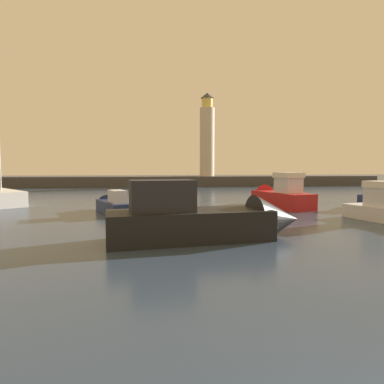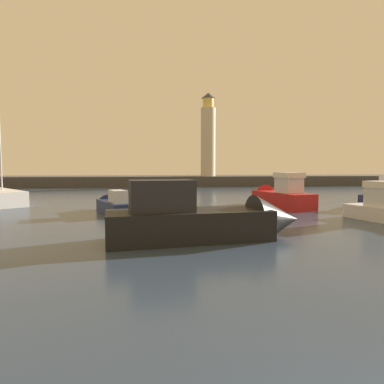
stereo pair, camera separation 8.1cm
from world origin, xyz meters
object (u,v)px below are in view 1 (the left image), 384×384
(motorboat_0, at_px, (214,220))
(motorboat_2, at_px, (112,205))
(motorboat_3, at_px, (275,196))
(lighthouse, at_px, (207,137))

(motorboat_0, xyz_separation_m, motorboat_2, (-5.40, 9.07, -0.31))
(motorboat_0, bearing_deg, motorboat_3, 57.46)
(motorboat_0, distance_m, motorboat_3, 13.42)
(lighthouse, height_order, motorboat_2, lighthouse)
(lighthouse, xyz_separation_m, motorboat_3, (0.42, -29.61, -7.40))
(lighthouse, distance_m, motorboat_3, 30.52)
(motorboat_2, bearing_deg, motorboat_0, -59.25)
(lighthouse, height_order, motorboat_0, lighthouse)
(lighthouse, distance_m, motorboat_2, 34.96)
(motorboat_0, xyz_separation_m, motorboat_3, (7.22, 11.31, -0.01))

